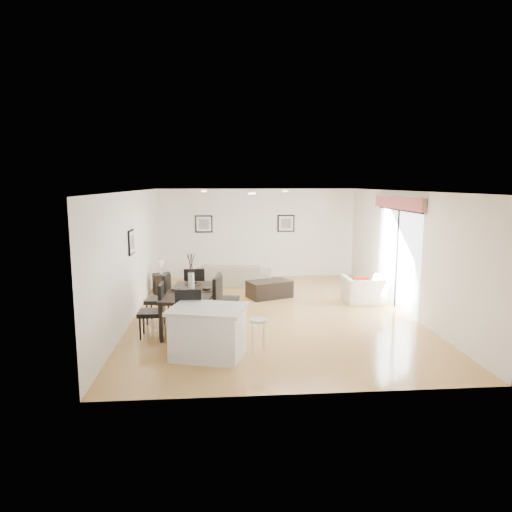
{
  "coord_description": "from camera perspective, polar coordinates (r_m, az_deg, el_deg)",
  "views": [
    {
      "loc": [
        -1.13,
        -9.82,
        2.87
      ],
      "look_at": [
        -0.31,
        0.4,
        1.23
      ],
      "focal_mm": 32.0,
      "sensor_mm": 36.0,
      "label": 1
    }
  ],
  "objects": [
    {
      "name": "courtyard_plant_b",
      "position": [
        13.12,
        26.28,
        -2.83
      ],
      "size": [
        0.46,
        0.46,
        0.74
      ],
      "primitive_type": "imported",
      "rotation": [
        0.0,
        0.0,
        -0.11
      ],
      "color": "#305625",
      "rests_on": "ground"
    },
    {
      "name": "ceiling",
      "position": [
        9.89,
        1.99,
        8.12
      ],
      "size": [
        6.0,
        8.0,
        0.02
      ],
      "primitive_type": "cube",
      "color": "white",
      "rests_on": "wall_back"
    },
    {
      "name": "sliding_door",
      "position": [
        10.98,
        17.3,
        2.4
      ],
      "size": [
        0.12,
        2.7,
        2.57
      ],
      "color": "white",
      "rests_on": "wall_right"
    },
    {
      "name": "dining_chair_foot",
      "position": [
        10.27,
        -7.66,
        -3.95
      ],
      "size": [
        0.46,
        0.46,
        1.01
      ],
      "rotation": [
        0.0,
        0.0,
        3.17
      ],
      "color": "black",
      "rests_on": "ground"
    },
    {
      "name": "kitchen_island",
      "position": [
        7.71,
        -6.02,
        -9.4
      ],
      "size": [
        1.41,
        1.21,
        0.85
      ],
      "rotation": [
        0.0,
        0.0,
        -0.26
      ],
      "color": "white",
      "rests_on": "ground"
    },
    {
      "name": "dining_chair_efar",
      "position": [
        9.61,
        -4.02,
        -4.82
      ],
      "size": [
        0.51,
        0.51,
        1.0
      ],
      "rotation": [
        0.0,
        0.0,
        1.43
      ],
      "color": "black",
      "rests_on": "ground"
    },
    {
      "name": "side_table",
      "position": [
        12.19,
        -11.69,
        -3.42
      ],
      "size": [
        0.52,
        0.52,
        0.53
      ],
      "primitive_type": "cube",
      "rotation": [
        0.0,
        0.0,
        0.41
      ],
      "color": "black",
      "rests_on": "ground"
    },
    {
      "name": "cushion",
      "position": [
        11.17,
        13.15,
        -3.3
      ],
      "size": [
        0.31,
        0.14,
        0.3
      ],
      "primitive_type": "cube",
      "rotation": [
        0.0,
        0.0,
        2.98
      ],
      "color": "#A21714",
      "rests_on": "armchair"
    },
    {
      "name": "dining_chair_enear",
      "position": [
        8.72,
        -4.01,
        -5.81
      ],
      "size": [
        0.62,
        0.62,
        1.12
      ],
      "rotation": [
        0.0,
        0.0,
        1.31
      ],
      "color": "black",
      "rests_on": "ground"
    },
    {
      "name": "courtyard",
      "position": [
        13.08,
        29.36,
        -0.62
      ],
      "size": [
        6.0,
        6.0,
        2.0
      ],
      "color": "gray",
      "rests_on": "ground"
    },
    {
      "name": "sofa",
      "position": [
        12.91,
        -2.98,
        -2.32
      ],
      "size": [
        2.25,
        1.13,
        0.63
      ],
      "primitive_type": "imported",
      "rotation": [
        0.0,
        0.0,
        3.0
      ],
      "color": "gray",
      "rests_on": "ground"
    },
    {
      "name": "ground",
      "position": [
        10.29,
        1.91,
        -7.08
      ],
      "size": [
        8.0,
        8.0,
        0.0
      ],
      "primitive_type": "plane",
      "color": "tan",
      "rests_on": "ground"
    },
    {
      "name": "dining_table",
      "position": [
        9.15,
        -8.06,
        -4.8
      ],
      "size": [
        1.14,
        1.93,
        0.76
      ],
      "rotation": [
        0.0,
        0.0,
        -0.13
      ],
      "color": "black",
      "rests_on": "ground"
    },
    {
      "name": "wall_right",
      "position": [
        10.76,
        18.03,
        0.54
      ],
      "size": [
        0.04,
        8.0,
        2.7
      ],
      "primitive_type": "cube",
      "color": "white",
      "rests_on": "ground"
    },
    {
      "name": "armchair",
      "position": [
        11.32,
        13.42,
        -4.14
      ],
      "size": [
        1.0,
        0.87,
        0.65
      ],
      "primitive_type": "imported",
      "rotation": [
        0.0,
        0.0,
        3.14
      ],
      "color": "white",
      "rests_on": "ground"
    },
    {
      "name": "wall_back",
      "position": [
        13.95,
        0.08,
        2.86
      ],
      "size": [
        6.0,
        0.04,
        2.7
      ],
      "primitive_type": "cube",
      "color": "white",
      "rests_on": "ground"
    },
    {
      "name": "dining_chair_wfar",
      "position": [
        9.66,
        -11.72,
        -4.83
      ],
      "size": [
        0.51,
        0.51,
        1.03
      ],
      "rotation": [
        0.0,
        0.0,
        -1.69
      ],
      "color": "black",
      "rests_on": "ground"
    },
    {
      "name": "vase",
      "position": [
        9.06,
        -8.12,
        -2.44
      ],
      "size": [
        0.97,
        1.48,
        0.75
      ],
      "color": "white",
      "rests_on": "dining_table"
    },
    {
      "name": "table_lamp",
      "position": [
        12.09,
        -11.77,
        -1.16
      ],
      "size": [
        0.18,
        0.18,
        0.35
      ],
      "color": "white",
      "rests_on": "side_table"
    },
    {
      "name": "wall_left",
      "position": [
        10.11,
        -15.2,
        0.14
      ],
      "size": [
        0.04,
        8.0,
        2.7
      ],
      "primitive_type": "cube",
      "color": "white",
      "rests_on": "ground"
    },
    {
      "name": "framed_print_back_left",
      "position": [
        13.85,
        -6.54,
        4.0
      ],
      "size": [
        0.52,
        0.04,
        0.52
      ],
      "color": "black",
      "rests_on": "wall_back"
    },
    {
      "name": "wall_front",
      "position": [
        6.12,
        6.22,
        -5.33
      ],
      "size": [
        6.0,
        0.04,
        2.7
      ],
      "primitive_type": "cube",
      "color": "white",
      "rests_on": "ground"
    },
    {
      "name": "dining_chair_head",
      "position": [
        8.08,
        -8.5,
        -7.49
      ],
      "size": [
        0.48,
        0.48,
        1.03
      ],
      "rotation": [
        0.0,
        0.0,
        -0.03
      ],
      "color": "black",
      "rests_on": "ground"
    },
    {
      "name": "framed_print_back_right",
      "position": [
        13.99,
        3.78,
        4.09
      ],
      "size": [
        0.52,
        0.04,
        0.52
      ],
      "color": "black",
      "rests_on": "wall_back"
    },
    {
      "name": "framed_print_left_wall",
      "position": [
        9.87,
        -15.31,
        1.69
      ],
      "size": [
        0.04,
        0.52,
        0.52
      ],
      "rotation": [
        0.0,
        0.0,
        1.57
      ],
      "color": "black",
      "rests_on": "wall_left"
    },
    {
      "name": "bar_stool",
      "position": [
        7.7,
        0.27,
        -8.53
      ],
      "size": [
        0.28,
        0.28,
        0.62
      ],
      "color": "silver",
      "rests_on": "ground"
    },
    {
      "name": "dining_chair_wnear",
      "position": [
        8.8,
        -12.44,
        -6.26
      ],
      "size": [
        0.47,
        0.47,
        1.02
      ],
      "rotation": [
        0.0,
        0.0,
        -1.58
      ],
      "color": "black",
      "rests_on": "ground"
    },
    {
      "name": "coffee_table",
      "position": [
        11.59,
        1.69,
        -4.15
      ],
      "size": [
        1.22,
        0.98,
        0.42
      ],
      "primitive_type": "cube",
      "rotation": [
        0.0,
        0.0,
        0.37
      ],
      "color": "black",
      "rests_on": "ground"
    }
  ]
}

